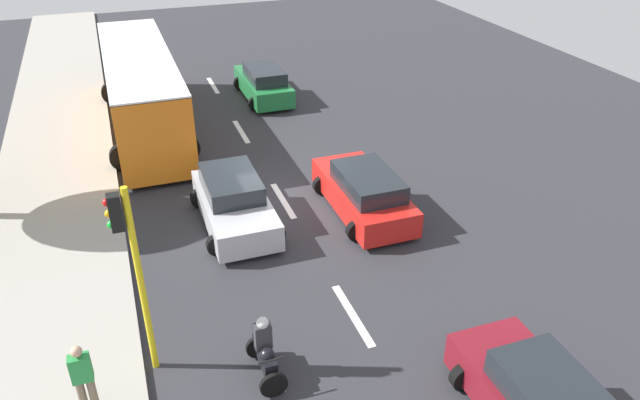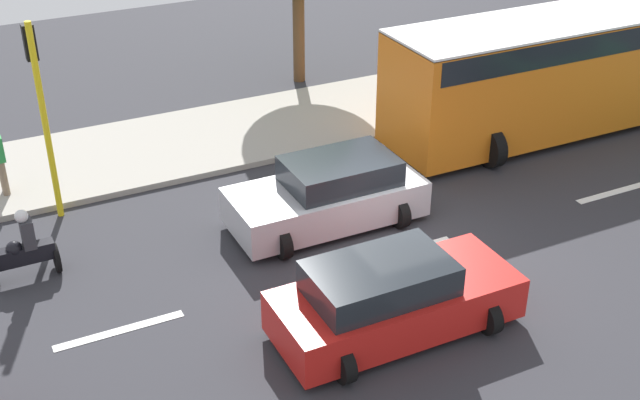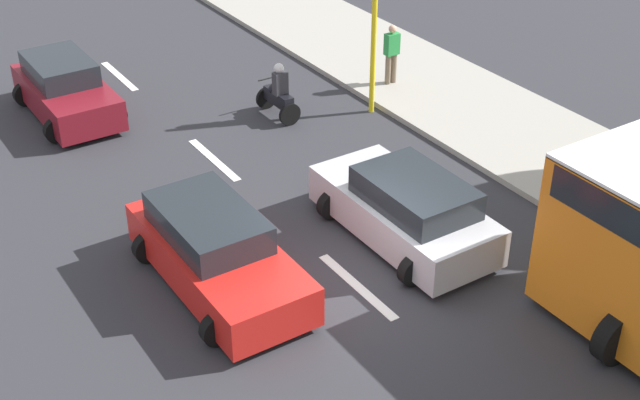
{
  "view_description": "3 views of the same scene",
  "coord_description": "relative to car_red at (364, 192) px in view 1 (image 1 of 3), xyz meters",
  "views": [
    {
      "loc": [
        4.63,
        16.6,
        9.86
      ],
      "look_at": [
        -0.15,
        3.17,
        1.7
      ],
      "focal_mm": 34.09,
      "sensor_mm": 36.0,
      "label": 1
    },
    {
      "loc": [
        -12.56,
        8.12,
        9.58
      ],
      "look_at": [
        1.36,
        1.24,
        0.88
      ],
      "focal_mm": 47.09,
      "sensor_mm": 36.0,
      "label": 2
    },
    {
      "loc": [
        -7.89,
        -10.83,
        10.11
      ],
      "look_at": [
        -0.16,
        1.07,
        1.44
      ],
      "focal_mm": 49.0,
      "sensor_mm": 36.0,
      "label": 3
    }
  ],
  "objects": [
    {
      "name": "car_silver",
      "position": [
        3.94,
        -0.73,
        -0.0
      ],
      "size": [
        2.29,
        4.27,
        1.52
      ],
      "color": "#B7B7BC",
      "rests_on": "ground"
    },
    {
      "name": "lane_stripe_south",
      "position": [
        2.18,
        4.45,
        -0.71
      ],
      "size": [
        0.2,
        2.4,
        0.01
      ],
      "primitive_type": "cube",
      "color": "white",
      "rests_on": "ground"
    },
    {
      "name": "car_red",
      "position": [
        0.0,
        0.0,
        0.0
      ],
      "size": [
        2.25,
        4.49,
        1.52
      ],
      "color": "red",
      "rests_on": "ground"
    },
    {
      "name": "lane_stripe_mid",
      "position": [
        2.18,
        -1.55,
        -0.71
      ],
      "size": [
        0.2,
        2.4,
        0.01
      ],
      "primitive_type": "cube",
      "color": "white",
      "rests_on": "ground"
    },
    {
      "name": "ground_plane",
      "position": [
        2.18,
        -1.55,
        -0.76
      ],
      "size": [
        40.0,
        60.0,
        0.1
      ],
      "primitive_type": "cube",
      "color": "#2D2D33"
    },
    {
      "name": "lane_stripe_north",
      "position": [
        2.18,
        -7.55,
        -0.71
      ],
      "size": [
        0.2,
        2.4,
        0.01
      ],
      "primitive_type": "cube",
      "color": "white",
      "rests_on": "ground"
    },
    {
      "name": "lane_stripe_far_north",
      "position": [
        2.18,
        -13.55,
        -0.71
      ],
      "size": [
        0.2,
        2.4,
        0.01
      ],
      "primitive_type": "cube",
      "color": "white",
      "rests_on": "ground"
    },
    {
      "name": "motorcycle",
      "position": [
        4.69,
        5.62,
        -0.07
      ],
      "size": [
        0.6,
        1.3,
        1.53
      ],
      "color": "black",
      "rests_on": "ground"
    },
    {
      "name": "sidewalk",
      "position": [
        9.18,
        -1.55,
        -0.64
      ],
      "size": [
        4.0,
        60.0,
        0.15
      ],
      "primitive_type": "cube",
      "color": "#9E998E",
      "rests_on": "ground"
    },
    {
      "name": "car_green",
      "position": [
        0.27,
        -11.01,
        -0.0
      ],
      "size": [
        2.14,
        4.43,
        1.52
      ],
      "color": "#1E7238",
      "rests_on": "ground"
    },
    {
      "name": "traffic_light_corner",
      "position": [
        7.02,
        4.56,
        2.22
      ],
      "size": [
        0.49,
        0.24,
        4.5
      ],
      "color": "yellow",
      "rests_on": "ground"
    },
    {
      "name": "pedestrian_near_signal",
      "position": [
        8.28,
        5.53,
        0.35
      ],
      "size": [
        0.4,
        0.24,
        1.69
      ],
      "color": "#72604C",
      "rests_on": "sidewalk"
    },
    {
      "name": "city_bus",
      "position": [
        5.74,
        -9.14,
        1.13
      ],
      "size": [
        3.2,
        11.0,
        3.16
      ],
      "color": "orange",
      "rests_on": "ground"
    }
  ]
}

